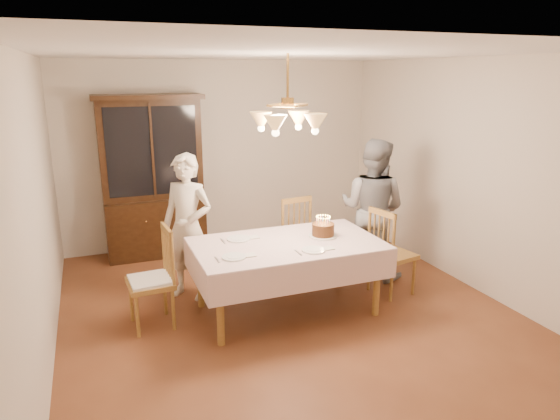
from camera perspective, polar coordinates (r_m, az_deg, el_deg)
name	(u,v)px	position (r m, az deg, el deg)	size (l,w,h in m)	color
ground	(287,310)	(5.38, 0.78, -11.39)	(5.00, 5.00, 0.00)	#5C2F1A
room_shell	(287,163)	(4.87, 0.85, 5.45)	(5.00, 5.00, 5.00)	white
dining_table	(287,249)	(5.11, 0.81, -4.53)	(1.90, 1.10, 0.76)	brown
china_hutch	(153,180)	(6.89, -14.34, 3.34)	(1.38, 0.54, 2.16)	black
chair_far_side	(289,238)	(6.20, 1.05, -3.23)	(0.49, 0.48, 1.00)	brown
chair_left_end	(151,283)	(5.06, -14.50, -8.04)	(0.45, 0.47, 1.00)	brown
chair_right_end	(391,256)	(5.75, 12.61, -5.13)	(0.50, 0.51, 1.00)	brown
elderly_woman	(188,227)	(5.51, -10.50, -1.95)	(0.59, 0.39, 1.61)	silver
adult_in_grey	(372,209)	(6.10, 10.49, 0.14)	(0.82, 0.64, 1.69)	slate
birthday_cake	(323,230)	(5.27, 4.94, -2.32)	(0.30, 0.30, 0.22)	white
place_setting_near_left	(235,257)	(4.69, -5.12, -5.36)	(0.38, 0.23, 0.02)	white
place_setting_near_right	(315,250)	(4.86, 4.00, -4.57)	(0.38, 0.23, 0.02)	white
place_setting_far_left	(240,239)	(5.19, -4.60, -3.29)	(0.39, 0.25, 0.02)	white
chandelier	(288,121)	(4.82, 0.87, 10.08)	(0.62, 0.62, 0.73)	#BF8C3F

